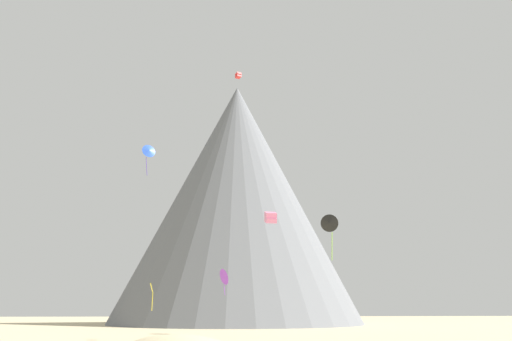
% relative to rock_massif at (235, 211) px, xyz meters
% --- Properties ---
extents(rock_massif, '(80.57, 80.57, 56.04)m').
position_rel_rock_massif_xyz_m(rock_massif, '(0.00, 0.00, 0.00)').
color(rock_massif, slate).
rests_on(rock_massif, ground_plane).
extents(kite_red_high, '(1.01, 1.03, 0.87)m').
position_rel_rock_massif_xyz_m(kite_red_high, '(-2.51, -52.85, 13.03)').
color(kite_red_high, red).
extents(kite_pink_low, '(1.10, 1.18, 1.20)m').
position_rel_rock_massif_xyz_m(kite_pink_low, '(-1.28, -85.58, -13.27)').
color(kite_pink_low, pink).
extents(kite_violet_low, '(1.98, 2.66, 3.99)m').
position_rel_rock_massif_xyz_m(kite_violet_low, '(-4.00, -47.00, -16.97)').
color(kite_violet_low, purple).
extents(kite_yellow_low, '(0.49, 1.07, 3.40)m').
position_rel_rock_massif_xyz_m(kite_yellow_low, '(-13.73, -62.02, -19.31)').
color(kite_yellow_low, yellow).
extents(kite_blue_high, '(2.30, 1.67, 4.94)m').
position_rel_rock_massif_xyz_m(kite_blue_high, '(-15.92, -48.49, 1.99)').
color(kite_blue_high, blue).
extents(kite_black_low, '(2.04, 1.15, 4.91)m').
position_rel_rock_massif_xyz_m(kite_black_low, '(6.17, -76.12, -12.57)').
color(kite_black_low, black).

